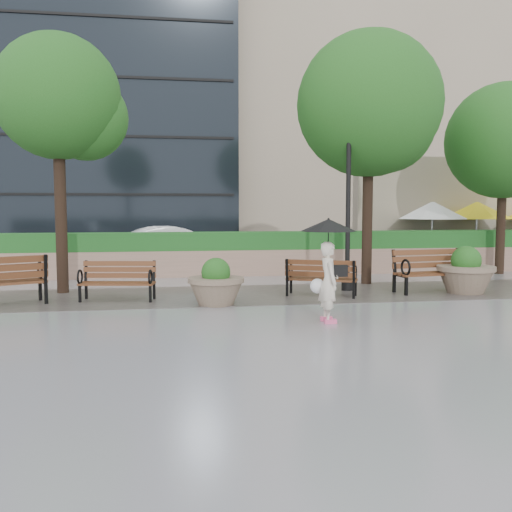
{
  "coord_description": "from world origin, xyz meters",
  "views": [
    {
      "loc": [
        -2.53,
        -10.58,
        2.15
      ],
      "look_at": [
        -0.65,
        1.25,
        1.1
      ],
      "focal_mm": 40.0,
      "sensor_mm": 36.0,
      "label": 1
    }
  ],
  "objects": [
    {
      "name": "car_left",
      "position": [
        -7.15,
        10.2,
        0.6
      ],
      "size": [
        4.38,
        2.45,
        1.2
      ],
      "primitive_type": "imported",
      "rotation": [
        0.0,
        0.0,
        1.76
      ],
      "color": "white",
      "rests_on": "ground"
    },
    {
      "name": "car_right",
      "position": [
        -2.19,
        10.11,
        0.71
      ],
      "size": [
        4.57,
        2.46,
        1.43
      ],
      "primitive_type": "imported",
      "rotation": [
        0.0,
        0.0,
        1.8
      ],
      "color": "white",
      "rests_on": "ground"
    },
    {
      "name": "bldg_stone",
      "position": [
        10.0,
        23.0,
        10.0
      ],
      "size": [
        18.0,
        10.0,
        20.0
      ],
      "primitive_type": "cube",
      "color": "tan",
      "rests_on": "ground"
    },
    {
      "name": "tree_2",
      "position": [
        8.14,
        6.16,
        4.08
      ],
      "size": [
        3.67,
        3.61,
        6.0
      ],
      "color": "black",
      "rests_on": "ground"
    },
    {
      "name": "tree_1",
      "position": [
        3.11,
        4.52,
        4.77
      ],
      "size": [
        3.93,
        3.91,
        6.85
      ],
      "color": "black",
      "rests_on": "ground"
    },
    {
      "name": "cafe_wall",
      "position": [
        9.5,
        10.0,
        2.0
      ],
      "size": [
        10.0,
        0.6,
        4.0
      ],
      "primitive_type": "cube",
      "color": "tan",
      "rests_on": "ground"
    },
    {
      "name": "asphalt_street",
      "position": [
        0.0,
        11.0,
        0.0
      ],
      "size": [
        40.0,
        7.0,
        0.0
      ],
      "primitive_type": "cube",
      "color": "black",
      "rests_on": "ground"
    },
    {
      "name": "bench_3",
      "position": [
        4.04,
        2.64,
        0.31
      ],
      "size": [
        2.06,
        1.05,
        1.06
      ],
      "rotation": [
        0.0,
        0.0,
        0.14
      ],
      "color": "brown",
      "rests_on": "ground"
    },
    {
      "name": "planter_left",
      "position": [
        -1.46,
        1.72,
        0.4
      ],
      "size": [
        1.23,
        1.23,
        1.03
      ],
      "color": "#7F6B56",
      "rests_on": "ground"
    },
    {
      "name": "bldg_glass",
      "position": [
        -9.0,
        22.0,
        12.5
      ],
      "size": [
        20.0,
        10.0,
        25.0
      ],
      "primitive_type": "cube",
      "color": "black",
      "rests_on": "ground"
    },
    {
      "name": "lamppost",
      "position": [
        2.02,
        3.29,
        1.88
      ],
      "size": [
        0.28,
        0.28,
        4.25
      ],
      "color": "black",
      "rests_on": "ground"
    },
    {
      "name": "hedge_wall",
      "position": [
        0.0,
        7.0,
        0.66
      ],
      "size": [
        24.0,
        0.8,
        1.35
      ],
      "color": "tan",
      "rests_on": "ground"
    },
    {
      "name": "pedestrian",
      "position": [
        0.43,
        -0.45,
        1.16
      ],
      "size": [
        1.04,
        1.04,
        1.91
      ],
      "rotation": [
        0.0,
        0.0,
        1.59
      ],
      "color": "#F0E2CA",
      "rests_on": "ground"
    },
    {
      "name": "cafe_hedge",
      "position": [
        9.0,
        7.8,
        0.45
      ],
      "size": [
        8.0,
        0.5,
        0.9
      ],
      "primitive_type": "cube",
      "color": "#1B531E",
      "rests_on": "ground"
    },
    {
      "name": "planter_right",
      "position": [
        4.79,
        2.42,
        0.46
      ],
      "size": [
        1.4,
        1.4,
        1.17
      ],
      "color": "#7F6B56",
      "rests_on": "ground"
    },
    {
      "name": "bench_1",
      "position": [
        -3.63,
        2.56,
        0.26
      ],
      "size": [
        1.74,
        0.93,
        0.89
      ],
      "rotation": [
        0.0,
        0.0,
        -0.17
      ],
      "color": "brown",
      "rests_on": "ground"
    },
    {
      "name": "bench_2",
      "position": [
        1.12,
        2.49,
        0.26
      ],
      "size": [
        1.77,
        1.28,
        0.89
      ],
      "rotation": [
        0.0,
        0.0,
        2.72
      ],
      "color": "brown",
      "rests_on": "ground"
    },
    {
      "name": "patio_umb_yellow_a",
      "position": [
        8.66,
        8.68,
        1.99
      ],
      "size": [
        2.5,
        2.5,
        2.3
      ],
      "color": "black",
      "rests_on": "ground"
    },
    {
      "name": "tree_0",
      "position": [
        -4.92,
        4.09,
        4.65
      ],
      "size": [
        3.16,
        3.01,
        6.29
      ],
      "color": "black",
      "rests_on": "ground"
    },
    {
      "name": "patio_umb_white",
      "position": [
        6.94,
        8.68,
        1.99
      ],
      "size": [
        2.5,
        2.5,
        2.3
      ],
      "color": "black",
      "rests_on": "ground"
    },
    {
      "name": "ground",
      "position": [
        0.0,
        0.0,
        0.0
      ],
      "size": [
        100.0,
        100.0,
        0.0
      ],
      "primitive_type": "plane",
      "color": "gray",
      "rests_on": "ground"
    },
    {
      "name": "cobble_strip",
      "position": [
        0.0,
        3.0,
        0.01
      ],
      "size": [
        28.0,
        3.2,
        0.01
      ],
      "primitive_type": "cube",
      "color": "#383330",
      "rests_on": "ground"
    }
  ]
}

